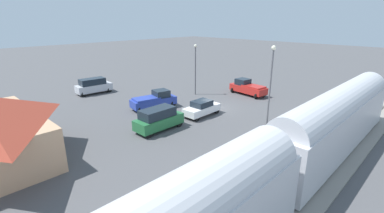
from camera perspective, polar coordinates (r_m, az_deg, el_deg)
The scene contains 12 objects.
ground_plane at distance 33.07m, azimuth 4.86°, elevation -0.32°, with size 200.00×200.00×0.00m, color #4C4C4F.
railway_track at distance 27.06m, azimuth 28.49°, elevation -6.61°, with size 4.80×70.00×0.30m.
platform at distance 28.18m, azimuth 20.77°, elevation -4.48°, with size 3.20×46.00×0.30m.
pedestrian_on_platform at distance 29.13m, azimuth 21.88°, elevation -1.50°, with size 0.36×0.36×1.71m.
pedestrian_waiting_far at distance 34.34m, azimuth 27.06°, elevation 0.65°, with size 0.36×0.36×1.71m.
sedan_white at distance 30.17m, azimuth 2.06°, elevation -0.32°, with size 1.93×4.53×1.74m.
suv_silver at distance 41.68m, azimuth -20.04°, elevation 4.14°, with size 2.38×5.05×2.22m.
pickup_blue at distance 32.90m, azimuth -7.91°, elevation 1.35°, with size 3.01×5.68×2.14m.
pickup_red at distance 39.42m, azimuth 11.62°, elevation 3.94°, with size 5.59×2.97×2.14m.
suv_green at distance 26.39m, azimuth -7.07°, elevation -2.57°, with size 2.00×4.92×2.22m.
light_pole_near_platform at distance 27.67m, azimuth 16.32°, elevation 6.10°, with size 0.44×0.44×7.97m.
light_pole_lot_center at distance 37.97m, azimuth 0.72°, elevation 9.12°, with size 0.44×0.44×7.06m.
Camera 1 is at (-19.84, 24.35, 10.36)m, focal length 25.33 mm.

